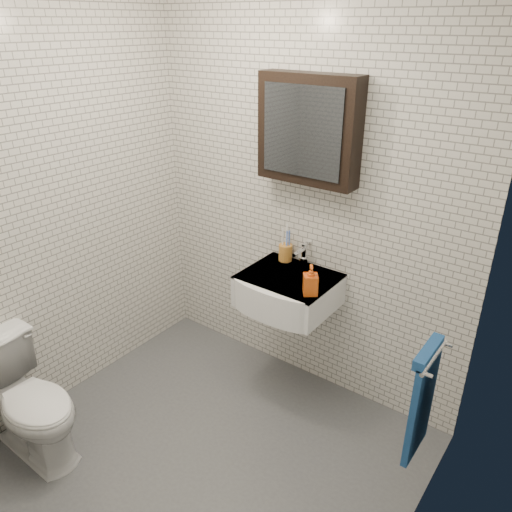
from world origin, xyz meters
name	(u,v)px	position (x,y,z in m)	size (l,w,h in m)	color
ground	(203,455)	(0.00, 0.00, 0.01)	(2.20, 2.00, 0.01)	#4D5054
room_shell	(188,215)	(0.00, 0.00, 1.47)	(2.22, 2.02, 2.51)	silver
washbasin	(285,292)	(0.05, 0.73, 0.76)	(0.55, 0.50, 0.20)	white
faucet	(303,257)	(0.05, 0.93, 0.92)	(0.06, 0.20, 0.15)	silver
mirror_cabinet	(309,130)	(0.05, 0.93, 1.70)	(0.60, 0.15, 0.60)	black
towel_rail	(423,397)	(1.04, 0.35, 0.72)	(0.09, 0.30, 0.58)	silver
toothbrush_cup	(286,252)	(-0.09, 0.94, 0.91)	(0.11, 0.11, 0.24)	#BD7C2F
soap_bottle	(311,280)	(0.27, 0.66, 0.94)	(0.08, 0.08, 0.18)	orange
toilet	(30,401)	(-0.80, -0.52, 0.35)	(0.39, 0.68, 0.69)	white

